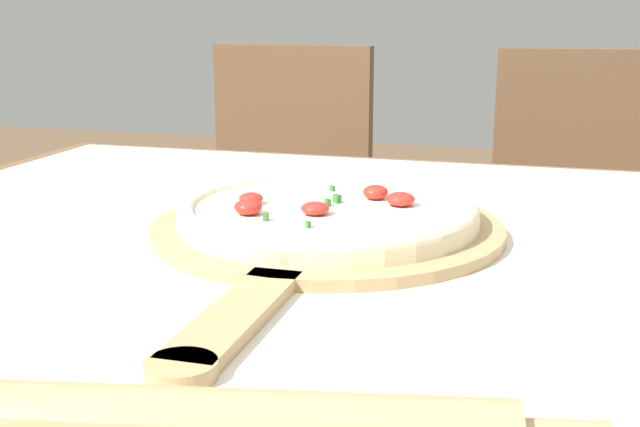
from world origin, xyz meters
name	(u,v)px	position (x,y,z in m)	size (l,w,h in m)	color
dining_table	(339,334)	(0.00, 0.00, 0.63)	(1.26, 1.04, 0.73)	brown
towel_cloth	(339,246)	(0.00, 0.00, 0.73)	(1.18, 0.96, 0.00)	silver
pizza_peel	(322,233)	(-0.02, 0.01, 0.74)	(0.38, 0.58, 0.01)	tan
pizza	(328,211)	(-0.02, 0.03, 0.76)	(0.32, 0.32, 0.04)	beige
chair_left	(280,213)	(-0.38, 0.91, 0.51)	(0.42, 0.42, 0.89)	brown
chair_right	(584,235)	(0.29, 0.91, 0.51)	(0.44, 0.44, 0.89)	brown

